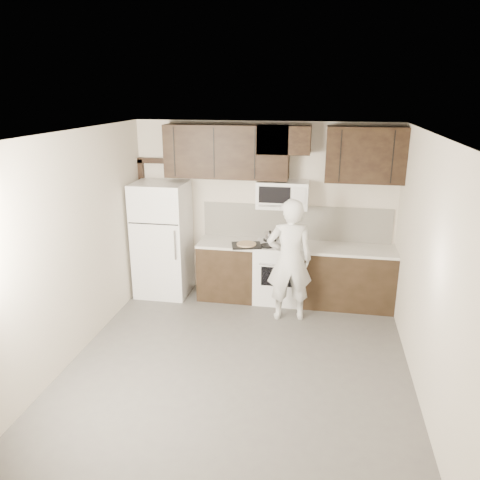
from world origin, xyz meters
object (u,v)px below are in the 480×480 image
(person, at_px, (290,260))
(refrigerator, at_px, (162,239))
(stove, at_px, (280,272))
(microwave, at_px, (283,195))

(person, bearing_deg, refrigerator, -26.68)
(stove, height_order, person, person)
(refrigerator, xyz_separation_m, person, (2.03, -0.54, -0.02))
(stove, distance_m, microwave, 1.20)
(microwave, xyz_separation_m, person, (0.18, -0.71, -0.77))
(refrigerator, distance_m, person, 2.10)
(stove, height_order, refrigerator, refrigerator)
(stove, relative_size, person, 0.54)
(stove, distance_m, refrigerator, 1.90)
(stove, bearing_deg, person, -72.81)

